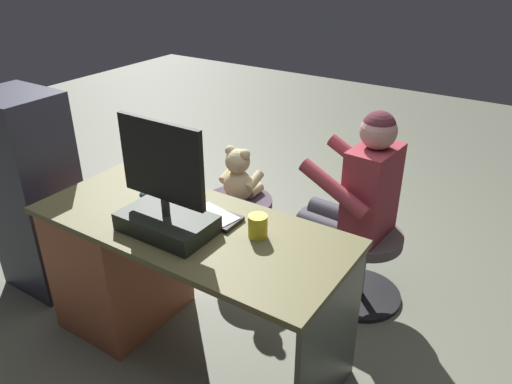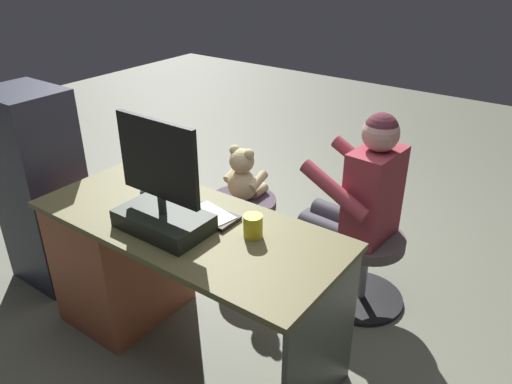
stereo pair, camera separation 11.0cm
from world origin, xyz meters
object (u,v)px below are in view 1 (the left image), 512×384
Objects in this scene: tv_remote at (152,206)px; office_chair_teddy at (239,224)px; cup at (258,226)px; visitor_chair at (363,259)px; keyboard at (199,212)px; desk at (135,259)px; teddy_bear at (239,176)px; computer_mouse at (147,193)px; person at (355,193)px; monitor at (165,204)px.

tv_remote reaches higher than office_chair_teddy.
cup is 0.96m from visitor_chair.
keyboard is 0.33m from cup.
cup is at bearing 73.90° from visitor_chair.
desk is 0.82m from teddy_bear.
teddy_bear reaches higher than keyboard.
computer_mouse is 1.26m from visitor_chair.
computer_mouse is 0.19× the size of office_chair_teddy.
person is at bearing -176.45° from teddy_bear.
monitor is 5.03× the size of cup.
cup reaches higher than keyboard.
monitor is 1.45× the size of teddy_bear.
visitor_chair is at bearing -176.35° from teddy_bear.
tv_remote is at bearing 46.90° from visitor_chair.
cup is at bearing 129.97° from teddy_bear.
monitor is 0.45× the size of person.
visitor_chair is at bearing -106.10° from cup.
tv_remote is 1.24m from visitor_chair.
tv_remote is 0.80m from teddy_bear.
person is (-0.73, -0.05, 0.07)m from teddy_bear.
keyboard is at bearing 111.00° from office_chair_teddy.
keyboard is 0.33m from computer_mouse.
monitor is 3.38× the size of tv_remote.
monitor is 5.27× the size of computer_mouse.
person reaches higher than tv_remote.
person is at bearing 4.51° from visitor_chair.
cup is (-0.35, -0.18, -0.09)m from monitor.
office_chair_teddy is 1.45× the size of teddy_bear.
computer_mouse reaches higher than office_chair_teddy.
keyboard is 0.83× the size of office_chair_teddy.
person is at bearing -117.59° from monitor.
monitor is 1.11m from office_chair_teddy.
computer_mouse reaches higher than visitor_chair.
person is (-0.69, -0.82, -0.09)m from tv_remote.
computer_mouse is 0.72m from teddy_bear.
tv_remote is 0.13× the size of person.
monitor is 0.97m from teddy_bear.
teddy_bear reaches higher than desk.
computer_mouse reaches higher than keyboard.
cup is 0.67× the size of tv_remote.
computer_mouse is at bearing -119.68° from desk.
keyboard is 0.37× the size of person.
office_chair_teddy is at bearing -95.17° from computer_mouse.
office_chair_teddy is at bearing -101.66° from tv_remote.
keyboard is 0.77m from teddy_bear.
teddy_bear is (-0.11, -0.79, 0.19)m from desk.
computer_mouse is 0.64× the size of tv_remote.
teddy_bear reaches higher than tv_remote.
desk is 3.11× the size of visitor_chair.
desk is 0.82m from cup.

